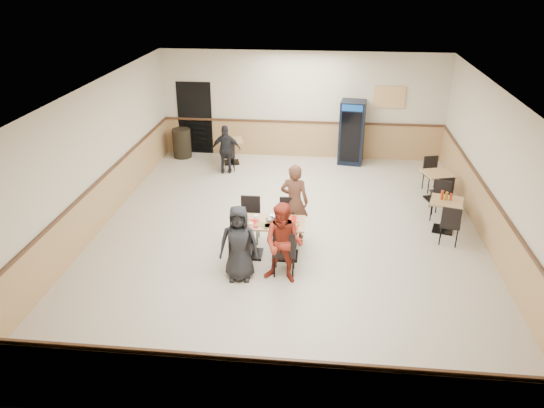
# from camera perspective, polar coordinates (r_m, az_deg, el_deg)

# --- Properties ---
(ground) EXTENTS (10.00, 10.00, 0.00)m
(ground) POSITION_cam_1_polar(r_m,az_deg,el_deg) (11.04, 1.70, -3.43)
(ground) COLOR beige
(ground) RESTS_ON ground
(room_shell) EXTENTS (10.00, 10.00, 10.00)m
(room_shell) POSITION_cam_1_polar(r_m,az_deg,el_deg) (13.15, 10.35, 3.69)
(room_shell) COLOR silver
(room_shell) RESTS_ON ground
(main_table) EXTENTS (1.38, 0.70, 0.73)m
(main_table) POSITION_cam_1_polar(r_m,az_deg,el_deg) (10.08, -0.37, -3.17)
(main_table) COLOR black
(main_table) RESTS_ON ground
(main_chairs) EXTENTS (1.24, 1.62, 0.93)m
(main_chairs) POSITION_cam_1_polar(r_m,az_deg,el_deg) (10.09, -0.65, -3.27)
(main_chairs) COLOR black
(main_chairs) RESTS_ON ground
(diner_woman_left) EXTENTS (0.72, 0.50, 1.41)m
(diner_woman_left) POSITION_cam_1_polar(r_m,az_deg,el_deg) (9.30, -3.58, -4.25)
(diner_woman_left) COLOR black
(diner_woman_left) RESTS_ON ground
(diner_woman_right) EXTENTS (0.82, 0.70, 1.49)m
(diner_woman_right) POSITION_cam_1_polar(r_m,az_deg,el_deg) (9.20, 1.26, -4.26)
(diner_woman_right) COLOR maroon
(diner_woman_right) RESTS_ON ground
(diner_man_opposite) EXTENTS (0.63, 0.47, 1.59)m
(diner_man_opposite) POSITION_cam_1_polar(r_m,az_deg,el_deg) (10.66, 2.41, 0.26)
(diner_man_opposite) COLOR brown
(diner_man_opposite) RESTS_ON ground
(lone_diner) EXTENTS (0.81, 0.44, 1.31)m
(lone_diner) POSITION_cam_1_polar(r_m,az_deg,el_deg) (14.15, -4.97, 5.86)
(lone_diner) COLOR black
(lone_diner) RESTS_ON ground
(tabletop_clutter) EXTENTS (1.20, 0.61, 0.12)m
(tabletop_clutter) POSITION_cam_1_polar(r_m,az_deg,el_deg) (9.90, -0.33, -1.97)
(tabletop_clutter) COLOR red
(tabletop_clutter) RESTS_ON main_table
(side_table_near) EXTENTS (0.79, 0.79, 0.69)m
(side_table_near) POSITION_cam_1_polar(r_m,az_deg,el_deg) (11.63, 18.15, -0.69)
(side_table_near) COLOR black
(side_table_near) RESTS_ON ground
(side_table_near_chair_south) EXTENTS (0.50, 0.50, 0.87)m
(side_table_near_chair_south) POSITION_cam_1_polar(r_m,az_deg,el_deg) (11.15, 18.65, -1.99)
(side_table_near_chair_south) COLOR black
(side_table_near_chair_south) RESTS_ON ground
(side_table_near_chair_north) EXTENTS (0.50, 0.50, 0.87)m
(side_table_near_chair_north) POSITION_cam_1_polar(r_m,az_deg,el_deg) (12.13, 17.66, 0.33)
(side_table_near_chair_north) COLOR black
(side_table_near_chair_north) RESTS_ON ground
(side_table_far) EXTENTS (0.80, 0.80, 0.69)m
(side_table_far) POSITION_cam_1_polar(r_m,az_deg,el_deg) (13.09, 17.31, 2.28)
(side_table_far) COLOR black
(side_table_far) RESTS_ON ground
(side_table_far_chair_south) EXTENTS (0.50, 0.50, 0.87)m
(side_table_far_chair_south) POSITION_cam_1_polar(r_m,az_deg,el_deg) (12.59, 17.73, 1.24)
(side_table_far_chair_south) COLOR black
(side_table_far_chair_south) RESTS_ON ground
(side_table_far_chair_north) EXTENTS (0.50, 0.50, 0.87)m
(side_table_far_chair_north) POSITION_cam_1_polar(r_m,az_deg,el_deg) (13.60, 16.91, 3.08)
(side_table_far_chair_north) COLOR black
(side_table_far_chair_north) RESTS_ON ground
(condiment_caddy) EXTENTS (0.23, 0.06, 0.20)m
(condiment_caddy) POSITION_cam_1_polar(r_m,az_deg,el_deg) (11.54, 18.16, 0.86)
(condiment_caddy) COLOR #B7360D
(condiment_caddy) RESTS_ON side_table_near
(back_table) EXTENTS (0.77, 0.77, 0.68)m
(back_table) POSITION_cam_1_polar(r_m,az_deg,el_deg) (14.93, -4.40, 6.06)
(back_table) COLOR black
(back_table) RESTS_ON ground
(back_table_chair_lone) EXTENTS (0.48, 0.48, 0.86)m
(back_table_chair_lone) POSITION_cam_1_polar(r_m,az_deg,el_deg) (14.43, -4.77, 5.29)
(back_table_chair_lone) COLOR black
(back_table_chair_lone) RESTS_ON ground
(pepsi_cooler) EXTENTS (0.74, 0.75, 1.76)m
(pepsi_cooler) POSITION_cam_1_polar(r_m,az_deg,el_deg) (14.96, 8.58, 7.63)
(pepsi_cooler) COLOR black
(pepsi_cooler) RESTS_ON ground
(trash_bin) EXTENTS (0.53, 0.53, 0.83)m
(trash_bin) POSITION_cam_1_polar(r_m,az_deg,el_deg) (15.59, -9.67, 6.47)
(trash_bin) COLOR black
(trash_bin) RESTS_ON ground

